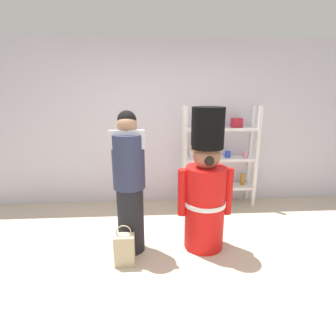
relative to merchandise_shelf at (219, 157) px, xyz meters
name	(u,v)px	position (x,y,z in m)	size (l,w,h in m)	color
ground_plane	(176,287)	(-0.88, -1.98, -0.80)	(6.40, 6.40, 0.00)	beige
back_wall	(164,124)	(-0.88, 0.22, 0.50)	(6.40, 0.12, 2.60)	silver
merchandise_shelf	(219,157)	(0.00, 0.00, 0.00)	(1.18, 0.35, 1.61)	white
teddy_bear_guard	(205,189)	(-0.48, -1.28, -0.06)	(0.64, 0.48, 1.66)	red
person_shopper	(129,183)	(-1.34, -1.30, 0.04)	(0.37, 0.35, 1.63)	black
shopping_bag	(124,249)	(-1.40, -1.58, -0.62)	(0.21, 0.15, 0.47)	#C1AD89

